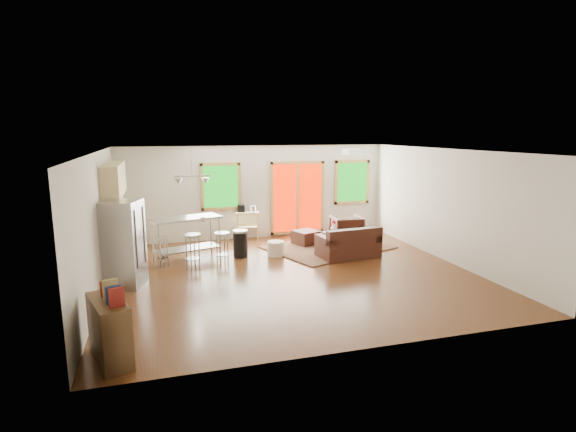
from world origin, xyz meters
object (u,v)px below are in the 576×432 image
object	(u,v)px
armchair	(346,228)
kitchen_cart	(247,216)
loveseat	(349,245)
ottoman	(306,238)
rug	(328,247)
refrigerator	(124,244)
coffee_table	(345,234)
island	(187,231)

from	to	relation	value
armchair	kitchen_cart	bearing A→B (deg)	-17.89
loveseat	ottoman	size ratio (longest dim) A/B	2.58
armchair	kitchen_cart	distance (m)	2.78
rug	refrigerator	xyz separation A→B (m)	(-4.87, -1.65, 0.83)
ottoman	refrigerator	size ratio (longest dim) A/B	0.34
loveseat	coffee_table	size ratio (longest dim) A/B	1.20
kitchen_cart	island	bearing A→B (deg)	-136.87
coffee_table	refrigerator	xyz separation A→B (m)	(-5.28, -1.49, 0.47)
armchair	refrigerator	distance (m)	5.98
refrigerator	kitchen_cart	bearing A→B (deg)	65.33
ottoman	island	xyz separation A→B (m)	(-3.13, -0.55, 0.51)
ottoman	rug	bearing A→B (deg)	-44.99
refrigerator	island	distance (m)	2.02
loveseat	refrigerator	bearing A→B (deg)	-178.29
loveseat	kitchen_cart	bearing A→B (deg)	122.60
refrigerator	armchair	bearing A→B (deg)	39.62
coffee_table	island	world-z (taller)	island
coffee_table	ottoman	bearing A→B (deg)	144.76
coffee_table	island	xyz separation A→B (m)	(-4.00, 0.06, 0.32)
rug	kitchen_cart	size ratio (longest dim) A/B	2.95
rug	coffee_table	world-z (taller)	coffee_table
rug	armchair	world-z (taller)	armchair
ottoman	island	bearing A→B (deg)	-169.97
armchair	refrigerator	size ratio (longest dim) A/B	0.47
rug	island	size ratio (longest dim) A/B	1.69
armchair	loveseat	bearing A→B (deg)	73.69
loveseat	refrigerator	world-z (taller)	refrigerator
loveseat	ottoman	world-z (taller)	loveseat
kitchen_cart	ottoman	bearing A→B (deg)	-37.70
loveseat	kitchen_cart	distance (m)	3.23
coffee_table	island	distance (m)	4.02
armchair	island	bearing A→B (deg)	12.26
rug	ottoman	world-z (taller)	ottoman
coffee_table	refrigerator	distance (m)	5.51
loveseat	island	distance (m)	3.86
coffee_table	armchair	world-z (taller)	armchair
rug	island	xyz separation A→B (m)	(-3.59, -0.10, 0.68)
rug	refrigerator	world-z (taller)	refrigerator
loveseat	coffee_table	xyz separation A→B (m)	(0.27, 0.82, 0.08)
loveseat	rug	bearing A→B (deg)	92.81
rug	island	bearing A→B (deg)	-178.39
rug	armchair	size ratio (longest dim) A/B	3.64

